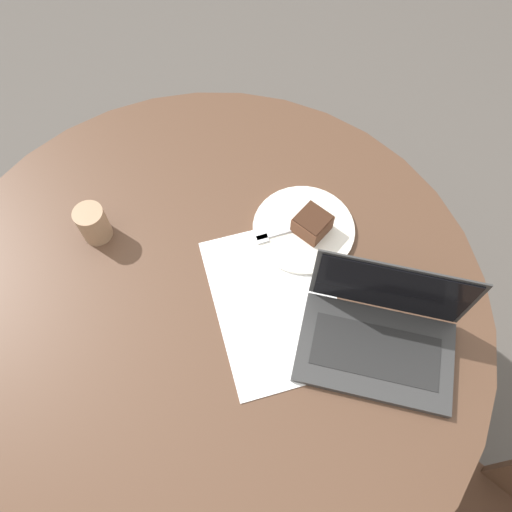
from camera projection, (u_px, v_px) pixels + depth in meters
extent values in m
plane|color=#4C4742|center=(224.00, 380.00, 1.79)|extent=(12.00, 12.00, 0.00)
cylinder|color=#4C3323|center=(223.00, 380.00, 1.78)|extent=(0.43, 0.43, 0.02)
cylinder|color=#4C3323|center=(217.00, 350.00, 1.47)|extent=(0.13, 0.13, 0.69)
cylinder|color=#4C3323|center=(206.00, 303.00, 1.15)|extent=(1.31, 1.31, 0.03)
cube|color=#472D1E|center=(447.00, 479.00, 1.43)|extent=(0.04, 0.04, 0.45)
cube|color=white|center=(276.00, 302.00, 1.13)|extent=(0.48, 0.45, 0.00)
cylinder|color=silver|center=(304.00, 229.00, 1.22)|extent=(0.25, 0.25, 0.01)
cube|color=brown|center=(312.00, 224.00, 1.19)|extent=(0.07, 0.07, 0.05)
cube|color=#351E13|center=(313.00, 218.00, 1.17)|extent=(0.07, 0.07, 0.00)
cube|color=silver|center=(290.00, 230.00, 1.21)|extent=(0.10, 0.15, 0.00)
cube|color=silver|center=(261.00, 238.00, 1.20)|extent=(0.04, 0.04, 0.00)
cylinder|color=#997556|center=(93.00, 224.00, 1.18)|extent=(0.07, 0.07, 0.09)
cube|color=#2D2D2D|center=(375.00, 352.00, 1.07)|extent=(0.39, 0.33, 0.02)
cube|color=black|center=(376.00, 351.00, 1.06)|extent=(0.29, 0.23, 0.00)
cube|color=#2D2D2D|center=(392.00, 288.00, 1.03)|extent=(0.30, 0.15, 0.19)
cube|color=black|center=(392.00, 290.00, 1.03)|extent=(0.28, 0.14, 0.18)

